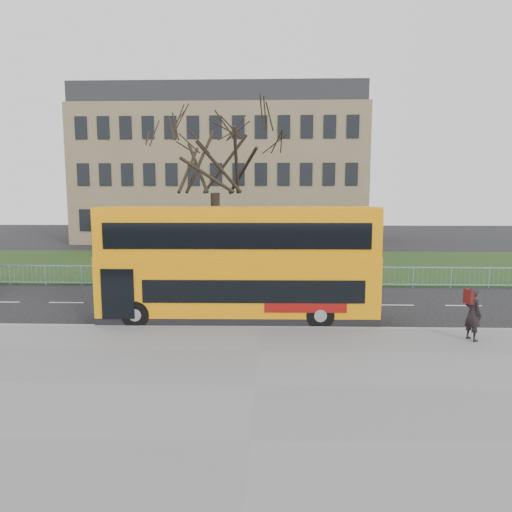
{
  "coord_description": "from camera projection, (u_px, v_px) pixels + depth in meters",
  "views": [
    {
      "loc": [
        0.38,
        -17.67,
        4.83
      ],
      "look_at": [
        -0.23,
        1.0,
        2.39
      ],
      "focal_mm": 32.0,
      "sensor_mm": 36.0,
      "label": 1
    }
  ],
  "objects": [
    {
      "name": "ground",
      "position": [
        261.0,
        319.0,
        18.15
      ],
      "size": [
        120.0,
        120.0,
        0.0
      ],
      "primitive_type": "plane",
      "color": "black",
      "rests_on": "ground"
    },
    {
      "name": "pavement",
      "position": [
        255.0,
        388.0,
        11.45
      ],
      "size": [
        80.0,
        10.5,
        0.12
      ],
      "primitive_type": "cube",
      "color": "slate",
      "rests_on": "ground"
    },
    {
      "name": "kerb",
      "position": [
        260.0,
        328.0,
        16.61
      ],
      "size": [
        80.0,
        0.2,
        0.14
      ],
      "primitive_type": "cube",
      "color": "gray",
      "rests_on": "ground"
    },
    {
      "name": "grass_verge",
      "position": [
        265.0,
        265.0,
        32.32
      ],
      "size": [
        80.0,
        15.4,
        0.08
      ],
      "primitive_type": "cube",
      "color": "#1D3312",
      "rests_on": "ground"
    },
    {
      "name": "guard_railing",
      "position": [
        264.0,
        276.0,
        24.62
      ],
      "size": [
        40.0,
        0.12,
        1.1
      ],
      "primitive_type": null,
      "color": "#7BB9DC",
      "rests_on": "ground"
    },
    {
      "name": "bare_tree",
      "position": [
        215.0,
        177.0,
        27.38
      ],
      "size": [
        8.31,
        8.31,
        11.87
      ],
      "primitive_type": null,
      "color": "black",
      "rests_on": "grass_verge"
    },
    {
      "name": "civic_building",
      "position": [
        224.0,
        178.0,
        52.1
      ],
      "size": [
        30.0,
        15.0,
        14.0
      ],
      "primitive_type": "cube",
      "color": "#7E7050",
      "rests_on": "ground"
    },
    {
      "name": "yellow_bus",
      "position": [
        239.0,
        261.0,
        17.62
      ],
      "size": [
        10.52,
        2.68,
        4.39
      ],
      "rotation": [
        0.0,
        0.0,
        0.02
      ],
      "color": "#FF9B0A",
      "rests_on": "ground"
    },
    {
      "name": "pedestrian",
      "position": [
        473.0,
        314.0,
        14.97
      ],
      "size": [
        0.63,
        0.75,
        1.77
      ],
      "primitive_type": "imported",
      "rotation": [
        0.0,
        0.0,
        1.94
      ],
      "color": "black",
      "rests_on": "pavement"
    }
  ]
}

